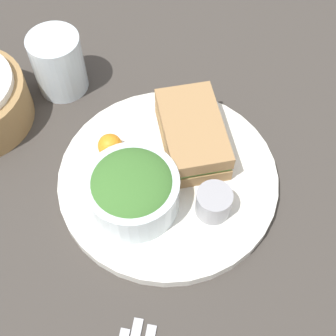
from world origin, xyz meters
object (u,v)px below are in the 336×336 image
object	(u,v)px
sandwich	(192,134)
drink_glass	(58,63)
plate	(168,179)
dressing_cup	(214,203)
salad_bowl	(132,189)

from	to	relation	value
sandwich	drink_glass	xyz separation A→B (m)	(0.08, 0.24, 0.01)
plate	drink_glass	distance (m)	0.26
sandwich	drink_glass	size ratio (longest dim) A/B	1.63
sandwich	dressing_cup	xyz separation A→B (m)	(-0.10, -0.05, -0.01)
plate	sandwich	size ratio (longest dim) A/B	1.91
sandwich	salad_bowl	distance (m)	0.13
sandwich	dressing_cup	bearing A→B (deg)	-153.83
plate	dressing_cup	xyz separation A→B (m)	(-0.04, -0.07, 0.03)
sandwich	salad_bowl	xyz separation A→B (m)	(-0.12, 0.06, 0.01)
plate	drink_glass	bearing A→B (deg)	55.68
dressing_cup	drink_glass	world-z (taller)	drink_glass
sandwich	plate	bearing A→B (deg)	160.15
plate	drink_glass	xyz separation A→B (m)	(0.15, 0.21, 0.04)
dressing_cup	sandwich	bearing A→B (deg)	26.17
salad_bowl	drink_glass	distance (m)	0.27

